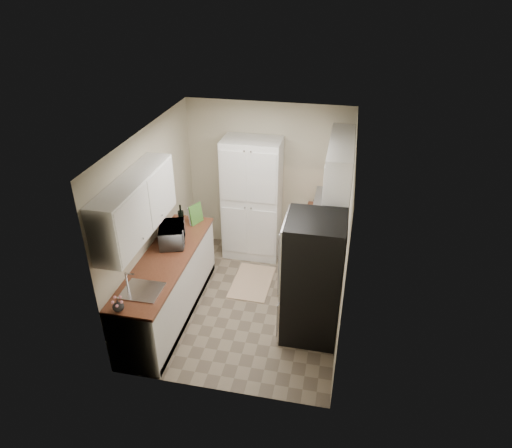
% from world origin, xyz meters
% --- Properties ---
extents(ground, '(3.20, 3.20, 0.00)m').
position_xyz_m(ground, '(0.00, 0.00, 0.00)').
color(ground, '#7A6B56').
rests_on(ground, ground).
extents(room_shell, '(2.64, 3.24, 2.52)m').
position_xyz_m(room_shell, '(-0.02, -0.01, 1.63)').
color(room_shell, '#C0B79B').
rests_on(room_shell, ground).
extents(pantry_cabinet, '(0.90, 0.55, 2.00)m').
position_xyz_m(pantry_cabinet, '(-0.20, 1.32, 1.00)').
color(pantry_cabinet, white).
rests_on(pantry_cabinet, ground).
extents(base_cabinet_left, '(0.60, 2.30, 0.88)m').
position_xyz_m(base_cabinet_left, '(-0.99, -0.43, 0.44)').
color(base_cabinet_left, white).
rests_on(base_cabinet_left, ground).
extents(countertop_left, '(0.63, 2.33, 0.04)m').
position_xyz_m(countertop_left, '(-0.99, -0.43, 0.90)').
color(countertop_left, brown).
rests_on(countertop_left, base_cabinet_left).
extents(base_cabinet_right, '(0.60, 0.80, 0.88)m').
position_xyz_m(base_cabinet_right, '(0.99, 1.19, 0.44)').
color(base_cabinet_right, white).
rests_on(base_cabinet_right, ground).
extents(countertop_right, '(0.63, 0.83, 0.04)m').
position_xyz_m(countertop_right, '(0.99, 1.19, 0.90)').
color(countertop_right, brown).
rests_on(countertop_right, base_cabinet_right).
extents(electric_range, '(0.71, 0.78, 1.13)m').
position_xyz_m(electric_range, '(0.97, 0.39, 0.48)').
color(electric_range, '#B7B7BC').
rests_on(electric_range, ground).
extents(refrigerator, '(0.70, 0.72, 1.70)m').
position_xyz_m(refrigerator, '(0.94, -0.41, 0.85)').
color(refrigerator, '#B7B7BC').
rests_on(refrigerator, ground).
extents(microwave, '(0.47, 0.57, 0.27)m').
position_xyz_m(microwave, '(-1.02, -0.06, 1.06)').
color(microwave, '#ADAEB2').
rests_on(microwave, countertop_left).
extents(wine_bottle, '(0.09, 0.09, 0.34)m').
position_xyz_m(wine_bottle, '(-1.04, 0.36, 1.09)').
color(wine_bottle, black).
rests_on(wine_bottle, countertop_left).
extents(flower_vase, '(0.16, 0.16, 0.13)m').
position_xyz_m(flower_vase, '(-1.10, -1.52, 0.99)').
color(flower_vase, white).
rests_on(flower_vase, countertop_left).
extents(cutting_board, '(0.12, 0.23, 0.30)m').
position_xyz_m(cutting_board, '(-0.88, 0.54, 1.07)').
color(cutting_board, '#488C33').
rests_on(cutting_board, countertop_left).
extents(toaster_oven, '(0.36, 0.41, 0.20)m').
position_xyz_m(toaster_oven, '(0.95, 1.12, 1.02)').
color(toaster_oven, '#A7A6AA').
rests_on(toaster_oven, countertop_right).
extents(fruit_basket, '(0.35, 0.35, 0.12)m').
position_xyz_m(fruit_basket, '(0.93, 1.12, 1.18)').
color(fruit_basket, '#FF640E').
rests_on(fruit_basket, toaster_oven).
extents(kitchen_mat, '(0.60, 0.93, 0.01)m').
position_xyz_m(kitchen_mat, '(-0.02, 0.48, 0.01)').
color(kitchen_mat, '#D5B18D').
rests_on(kitchen_mat, ground).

